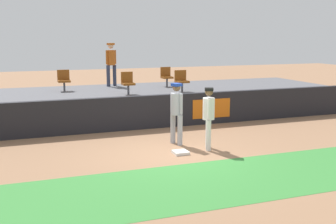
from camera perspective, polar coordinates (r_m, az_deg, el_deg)
ground_plane at (r=11.48m, az=0.89°, el=-5.77°), size 60.00×60.00×0.00m
grass_foreground_strip at (r=9.43m, az=6.12°, el=-9.46°), size 18.00×2.80×0.01m
first_base at (r=11.49m, az=1.74°, el=-5.56°), size 0.40×0.40×0.08m
player_fielder_home at (r=11.80m, az=5.62°, el=-0.27°), size 0.49×0.49×1.77m
player_runner_visitor at (r=12.28m, az=1.17°, el=0.39°), size 0.44×0.49×1.83m
field_wall at (r=14.43m, az=-3.83°, el=-0.06°), size 18.00×0.26×1.17m
bleacher_platform at (r=16.88m, az=-6.35°, el=1.20°), size 18.00×4.80×1.03m
seat_front_center at (r=15.66m, az=-5.55°, el=4.14°), size 0.44×0.44×0.84m
seat_back_right at (r=18.02m, az=-0.22°, el=5.01°), size 0.45×0.44×0.84m
seat_front_right at (r=16.34m, az=1.86°, el=4.46°), size 0.48×0.44×0.84m
seat_back_left at (r=17.04m, az=-14.11°, el=4.39°), size 0.47×0.44×0.84m
spectator_hooded at (r=18.28m, az=-7.81°, el=6.91°), size 0.49×0.46×1.86m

